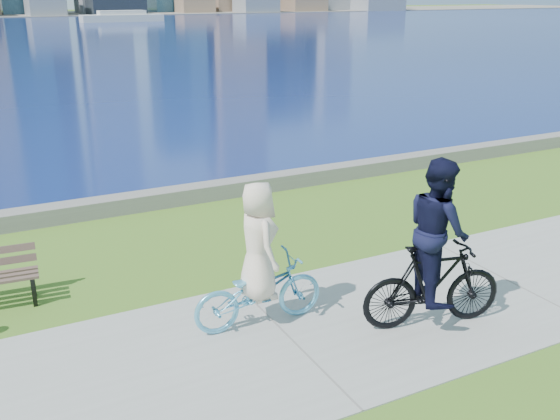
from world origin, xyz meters
The scene contains 6 objects.
ground centered at (0.00, 0.00, 0.00)m, with size 320.00×320.00×0.00m, color #3F681B.
concrete_path centered at (0.00, 0.00, 0.01)m, with size 80.00×3.50×0.02m, color #969692.
seawall centered at (0.00, 6.20, 0.17)m, with size 90.00×0.50×0.35m, color slate.
ferry_far centered at (19.87, 91.51, 0.68)m, with size 12.02×3.44×1.63m.
cyclist_woman centered at (-0.20, 0.55, 0.80)m, with size 0.74×1.93×2.09m.
cyclist_man centered at (1.94, -0.57, 1.04)m, with size 1.07×2.11×2.42m.
Camera 1 is at (-3.49, -6.54, 4.48)m, focal length 40.00 mm.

